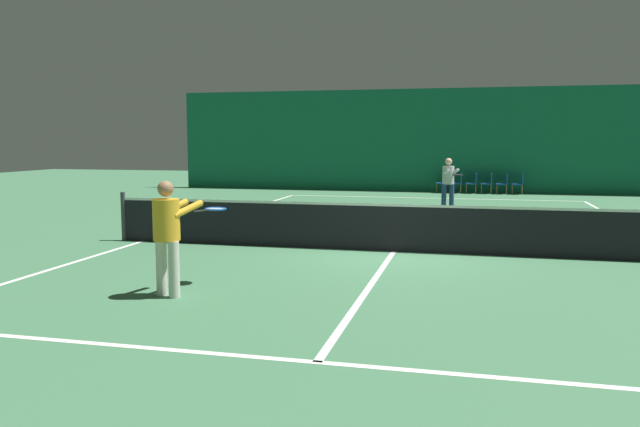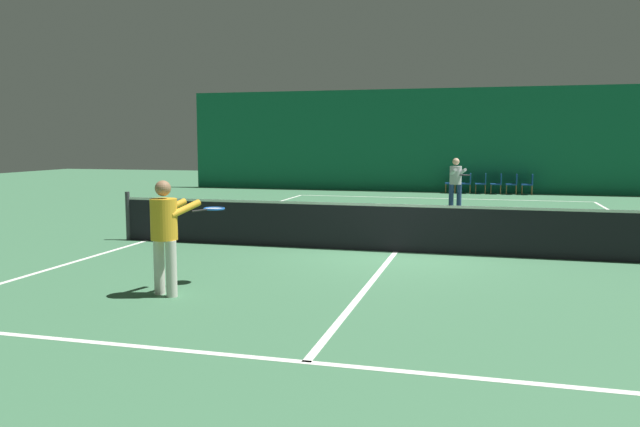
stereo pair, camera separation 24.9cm
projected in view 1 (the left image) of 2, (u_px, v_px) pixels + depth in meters
The scene contains 16 objects.
ground_plane at pixel (394, 252), 12.36m from camera, with size 60.00×60.00×0.00m, color #3D704C.
backdrop_curtain at pixel (436, 140), 26.60m from camera, with size 23.00×0.12×4.39m.
court_line_baseline_far at pixel (431, 198), 23.85m from camera, with size 11.00×0.10×0.00m.
court_line_service_far at pixel (419, 215), 18.54m from camera, with size 8.25×0.10×0.00m.
court_line_service_near at pixel (317, 362), 6.18m from camera, with size 8.25×0.10×0.00m.
court_line_sideline_left at pixel (143, 241), 13.64m from camera, with size 0.10×23.80×0.00m.
court_line_centre at pixel (394, 251), 12.36m from camera, with size 0.10×12.80×0.00m.
tennis_net at pixel (394, 226), 12.30m from camera, with size 12.00×0.10×1.07m.
player_near at pixel (169, 229), 8.74m from camera, with size 0.80×1.37×1.64m.
player_far at pixel (449, 179), 19.93m from camera, with size 0.76×1.38×1.64m.
courtside_chair_0 at pixel (443, 181), 26.18m from camera, with size 0.44×0.44×0.84m.
courtside_chair_1 at pixel (458, 182), 26.04m from camera, with size 0.44×0.44×0.84m.
courtside_chair_2 at pixel (473, 182), 25.90m from camera, with size 0.44×0.44×0.84m.
courtside_chair_3 at pixel (488, 182), 25.76m from camera, with size 0.44×0.44×0.84m.
courtside_chair_4 at pixel (504, 182), 25.61m from camera, with size 0.44×0.44×0.84m.
courtside_chair_5 at pixel (519, 183), 25.47m from camera, with size 0.44×0.44×0.84m.
Camera 1 is at (1.42, -12.19, 2.19)m, focal length 35.00 mm.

